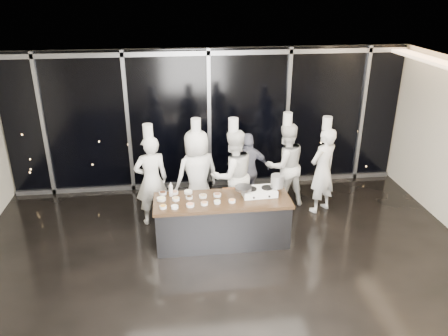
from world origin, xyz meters
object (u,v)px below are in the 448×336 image
object	(u,v)px
guest	(248,170)
stove	(259,192)
chef_right	(285,165)
stock_pot	(277,181)
chef_left	(197,175)
frying_pan	(243,188)
chef_center	(233,175)
chef_far_left	(151,180)
demo_counter	(222,221)
chef_side	(323,170)

from	to	relation	value
guest	stove	bearing A→B (deg)	76.79
chef_right	guest	bearing A→B (deg)	-17.10
guest	chef_right	xyz separation A→B (m)	(0.78, -0.05, 0.11)
stock_pot	chef_left	xyz separation A→B (m)	(-1.40, 0.93, -0.21)
frying_pan	chef_center	size ratio (longest dim) A/B	0.26
stove	chef_left	distance (m)	1.42
frying_pan	chef_right	size ratio (longest dim) A/B	0.26
stove	stock_pot	bearing A→B (deg)	-2.63
stock_pot	chef_far_left	distance (m)	2.46
stock_pot	chef_left	bearing A→B (deg)	146.57
stove	chef_left	size ratio (longest dim) A/B	0.30
frying_pan	chef_right	bearing A→B (deg)	46.17
frying_pan	chef_far_left	world-z (taller)	chef_far_left
chef_left	chef_center	xyz separation A→B (m)	(0.70, -0.12, 0.01)
frying_pan	chef_left	xyz separation A→B (m)	(-0.77, 0.95, -0.12)
frying_pan	guest	bearing A→B (deg)	73.48
chef_far_left	chef_right	world-z (taller)	chef_right
demo_counter	chef_side	size ratio (longest dim) A/B	1.19
demo_counter	chef_side	bearing A→B (deg)	24.18
demo_counter	chef_far_left	distance (m)	1.65
chef_right	frying_pan	bearing A→B (deg)	35.35
guest	chef_left	bearing A→B (deg)	6.22
chef_center	guest	size ratio (longest dim) A/B	1.29
chef_left	stock_pot	bearing A→B (deg)	124.49
stock_pot	chef_right	distance (m)	1.35
demo_counter	chef_center	bearing A→B (deg)	70.45
chef_far_left	chef_right	distance (m)	2.81
demo_counter	chef_center	size ratio (longest dim) A/B	1.16
frying_pan	stock_pot	size ratio (longest dim) A/B	2.35
chef_left	chef_side	world-z (taller)	chef_left
stock_pot	chef_left	size ratio (longest dim) A/B	0.11
demo_counter	stove	world-z (taller)	stove
guest	chef_far_left	bearing A→B (deg)	0.98
stove	frying_pan	world-z (taller)	frying_pan
chef_center	guest	world-z (taller)	chef_center
frying_pan	chef_center	xyz separation A→B (m)	(-0.07, 0.84, -0.11)
demo_counter	frying_pan	size ratio (longest dim) A/B	4.50
chef_center	chef_side	world-z (taller)	chef_center
chef_far_left	chef_right	bearing A→B (deg)	172.96
demo_counter	chef_far_left	xyz separation A→B (m)	(-1.29, 0.92, 0.48)
stove	chef_far_left	bearing A→B (deg)	154.60
stock_pot	chef_side	bearing A→B (deg)	37.14
frying_pan	chef_far_left	distance (m)	1.88
stove	chef_center	distance (m)	0.89
guest	demo_counter	bearing A→B (deg)	50.62
chef_far_left	chef_center	size ratio (longest dim) A/B	0.97
chef_center	chef_right	xyz separation A→B (m)	(1.17, 0.43, -0.03)
stove	chef_left	world-z (taller)	chef_left
chef_center	guest	xyz separation A→B (m)	(0.39, 0.48, -0.13)
chef_far_left	stock_pot	bearing A→B (deg)	144.73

